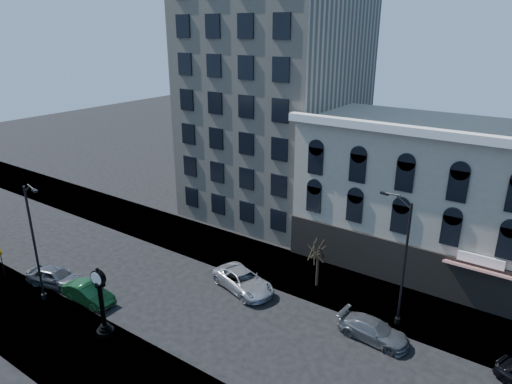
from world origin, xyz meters
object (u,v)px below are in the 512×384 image
Objects in this scene: street_clock at (102,305)px; street_lamp_near at (32,213)px; car_near_a at (56,277)px; car_near_b at (88,293)px; warning_sign at (1,256)px.

street_clock is 0.52× the size of street_lamp_near.
street_clock is 7.97m from street_lamp_near.
car_near_a is at bearing 161.92° from street_clock.
street_clock reaches higher than car_near_b.
warning_sign reaches higher than car_near_a.
street_clock is 1.05× the size of car_near_a.
street_lamp_near is 3.43× the size of warning_sign.
warning_sign is 0.59× the size of car_near_a.
street_lamp_near is (-6.35, -0.11, 4.82)m from street_clock.
street_clock is at bearing 10.25° from street_lamp_near.
street_clock is at bearing -117.26° from car_near_a.
car_near_a is (-8.14, 1.72, -1.53)m from street_clock.
street_lamp_near is 7.05m from car_near_b.
street_clock is 1.13× the size of car_near_b.
warning_sign is (-12.55, 0.00, -0.33)m from street_clock.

